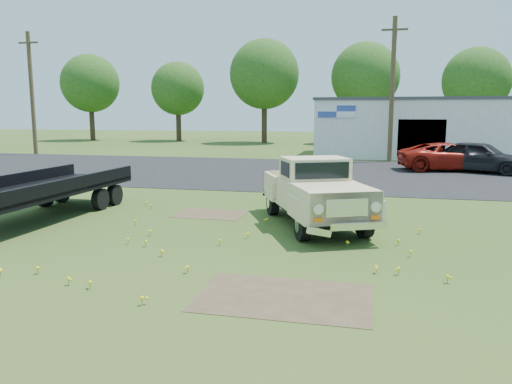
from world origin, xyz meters
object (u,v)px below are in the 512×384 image
red_pickup (450,157)px  dark_sedan (479,157)px  vintage_pickup_truck (314,191)px  flatbed_trailer (40,185)px

red_pickup → dark_sedan: (1.39, -0.52, 0.08)m
vintage_pickup_truck → flatbed_trailer: flatbed_trailer is taller
flatbed_trailer → red_pickup: size_ratio=1.35×
vintage_pickup_truck → dark_sedan: bearing=39.4°
vintage_pickup_truck → red_pickup: 15.94m
red_pickup → dark_sedan: bearing=-121.4°
vintage_pickup_truck → red_pickup: bearing=44.8°
flatbed_trailer → red_pickup: bearing=50.5°
flatbed_trailer → red_pickup: 20.97m
flatbed_trailer → dark_sedan: size_ratio=1.50×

